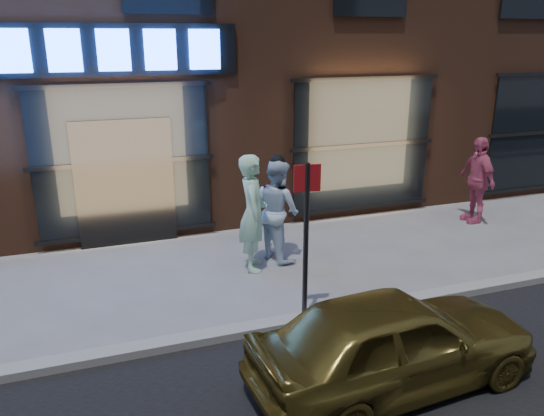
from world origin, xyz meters
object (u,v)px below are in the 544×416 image
Objects in this scene: passerby at (477,180)px; gold_sedan at (394,340)px; man_bowtie at (253,213)px; sign_post at (306,229)px; man_cap at (277,210)px.

passerby is 0.55× the size of gold_sedan.
man_bowtie reaches higher than gold_sedan.
man_cap is at bearing 87.11° from sign_post.
passerby is 6.44m from gold_sedan.
sign_post reaches higher than passerby.
sign_post is (-0.39, -2.20, 0.46)m from man_cap.
passerby is (4.69, 0.50, 0.01)m from man_cap.
man_bowtie reaches higher than passerby.
man_cap is (0.54, 0.28, -0.09)m from man_bowtie.
gold_sedan is at bearing -157.68° from man_bowtie.
passerby is 5.77m from sign_post.
passerby reaches higher than gold_sedan.
passerby is at bearing -51.17° from gold_sedan.
sign_post is (-5.08, -2.71, 0.45)m from passerby.
sign_post reaches higher than man_bowtie.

